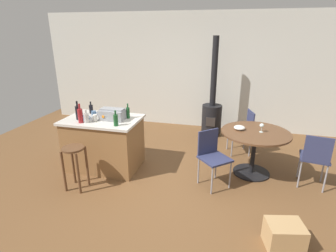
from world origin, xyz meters
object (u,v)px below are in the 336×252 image
object	(u,v)px
bottle_5	(78,112)
cup_3	(108,112)
wine_glass	(262,126)
bottle_2	(128,113)
bottle_0	(86,118)
cup_2	(79,114)
bottle_3	(91,109)
serving_bowl	(239,128)
bottle_4	(80,115)
cardboard_box	(284,235)
dining_table	(255,142)
folding_chair_near	(315,156)
cup_4	(86,117)
cup_1	(94,114)
folding_chair_left	(212,154)
folding_chair_far	(243,129)
wooden_stool	(74,159)
wood_stove	(212,113)
kitchen_island	(104,143)
cup_0	(95,118)
bottle_1	(116,120)
toolbox	(113,114)

from	to	relation	value
bottle_5	cup_3	distance (m)	0.51
wine_glass	bottle_2	bearing A→B (deg)	-173.27
bottle_0	cup_2	size ratio (longest dim) A/B	1.78
bottle_3	serving_bowl	size ratio (longest dim) A/B	1.17
bottle_0	bottle_5	world-z (taller)	bottle_5
bottle_3	bottle_4	size ratio (longest dim) A/B	0.68
bottle_3	cup_2	distance (m)	0.24
cup_2	cardboard_box	distance (m)	3.52
dining_table	wine_glass	xyz separation A→B (m)	(0.08, 0.01, 0.28)
folding_chair_near	wine_glass	bearing A→B (deg)	164.00
cup_4	cup_1	bearing A→B (deg)	86.92
folding_chair_left	bottle_3	xyz separation A→B (m)	(-2.18, 0.35, 0.46)
bottle_2	cup_4	world-z (taller)	bottle_2
folding_chair_far	cup_4	size ratio (longest dim) A/B	6.80
bottle_2	folding_chair_far	bearing A→B (deg)	28.49
cup_4	cup_3	bearing A→B (deg)	60.75
bottle_3	cup_2	bearing A→B (deg)	-118.39
bottle_4	cup_1	xyz separation A→B (m)	(0.03, 0.36, -0.07)
wooden_stool	folding_chair_left	distance (m)	2.05
wood_stove	serving_bowl	size ratio (longest dim) A/B	12.10
folding_chair_left	bottle_0	bearing A→B (deg)	-175.97
dining_table	cup_4	distance (m)	2.76
cup_4	wood_stove	bearing A→B (deg)	48.83
folding_chair_left	cup_2	world-z (taller)	cup_2
bottle_2	wine_glass	world-z (taller)	bottle_2
bottle_4	cup_1	distance (m)	0.37
kitchen_island	folding_chair_far	distance (m)	2.60
bottle_0	cup_0	distance (m)	0.14
cup_3	cup_2	bearing A→B (deg)	-154.69
wood_stove	cup_0	world-z (taller)	wood_stove
dining_table	bottle_0	size ratio (longest dim) A/B	5.20
dining_table	wine_glass	world-z (taller)	wine_glass
cup_1	cup_4	size ratio (longest dim) A/B	0.93
folding_chair_far	bottle_4	size ratio (longest dim) A/B	2.73
cardboard_box	cup_1	bearing A→B (deg)	155.90
wood_stove	cardboard_box	distance (m)	3.43
bottle_2	cup_3	xyz separation A→B (m)	(-0.42, 0.10, -0.06)
wood_stove	bottle_2	distance (m)	2.28
cup_0	cup_1	xyz separation A→B (m)	(-0.15, 0.23, -0.01)
bottle_1	dining_table	bearing A→B (deg)	17.10
kitchen_island	cup_0	world-z (taller)	cup_0
bottle_3	bottle_5	size ratio (longest dim) A/B	0.68
folding_chair_left	wine_glass	distance (m)	0.93
serving_bowl	dining_table	bearing A→B (deg)	-8.26
bottle_5	cup_0	bearing A→B (deg)	-1.84
toolbox	cup_3	bearing A→B (deg)	132.42
cup_1	cardboard_box	distance (m)	3.33
kitchen_island	bottle_5	size ratio (longest dim) A/B	4.01
wooden_stool	bottle_2	xyz separation A→B (m)	(0.51, 0.87, 0.50)
cup_2	dining_table	bearing A→B (deg)	6.89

